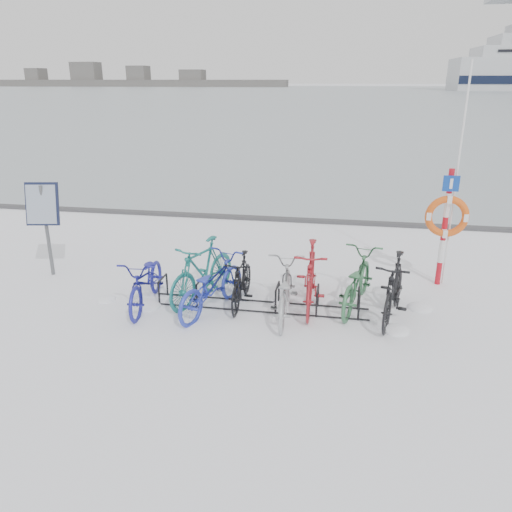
{
  "coord_description": "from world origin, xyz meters",
  "views": [
    {
      "loc": [
        1.42,
        -8.16,
        3.94
      ],
      "look_at": [
        -0.14,
        0.6,
        0.77
      ],
      "focal_mm": 35.0,
      "sensor_mm": 36.0,
      "label": 1
    }
  ],
  "objects": [
    {
      "name": "bike_1",
      "position": [
        -1.08,
        0.2,
        0.59
      ],
      "size": [
        1.2,
        2.04,
        1.18
      ],
      "primitive_type": "imported",
      "rotation": [
        0.0,
        0.0,
        -0.35
      ],
      "color": "#1A6D6A",
      "rests_on": "ground"
    },
    {
      "name": "bike_5",
      "position": [
        0.93,
        0.24,
        0.6
      ],
      "size": [
        0.61,
        2.01,
        1.2
      ],
      "primitive_type": "imported",
      "rotation": [
        0.0,
        0.0,
        0.03
      ],
      "color": "maroon",
      "rests_on": "ground"
    },
    {
      "name": "snow_drifts",
      "position": [
        0.15,
        0.09,
        0.0
      ],
      "size": [
        6.19,
        1.61,
        0.2
      ],
      "color": "white",
      "rests_on": "ground"
    },
    {
      "name": "bike_2",
      "position": [
        -0.79,
        -0.24,
        0.52
      ],
      "size": [
        1.28,
        2.08,
        1.03
      ],
      "primitive_type": "imported",
      "rotation": [
        0.0,
        0.0,
        2.81
      ],
      "color": "#2938B1",
      "rests_on": "ground"
    },
    {
      "name": "ice_sheet",
      "position": [
        0.0,
        155.0,
        0.01
      ],
      "size": [
        400.0,
        298.0,
        0.02
      ],
      "primitive_type": "cube",
      "color": "#A6B2BB",
      "rests_on": "ground"
    },
    {
      "name": "shoreline",
      "position": [
        -122.02,
        260.0,
        2.79
      ],
      "size": [
        180.0,
        12.0,
        9.5
      ],
      "color": "#4A4A4A",
      "rests_on": "ground"
    },
    {
      "name": "info_board",
      "position": [
        -4.58,
        0.81,
        1.43
      ],
      "size": [
        0.69,
        0.36,
        1.98
      ],
      "rotation": [
        0.0,
        0.0,
        0.18
      ],
      "color": "#595B5E",
      "rests_on": "ground"
    },
    {
      "name": "lifebuoy_station",
      "position": [
        3.42,
        1.66,
        1.43
      ],
      "size": [
        0.82,
        0.23,
        4.26
      ],
      "color": "#B30E1B",
      "rests_on": "ground"
    },
    {
      "name": "bike_7",
      "position": [
        2.37,
        0.01,
        0.58
      ],
      "size": [
        0.97,
        1.99,
        1.15
      ],
      "primitive_type": "imported",
      "rotation": [
        0.0,
        0.0,
        -0.23
      ],
      "color": "black",
      "rests_on": "ground"
    },
    {
      "name": "bike_rack",
      "position": [
        0.0,
        0.0,
        0.18
      ],
      "size": [
        4.0,
        0.48,
        0.46
      ],
      "color": "black",
      "rests_on": "ground"
    },
    {
      "name": "bike_6",
      "position": [
        1.75,
        0.4,
        0.52
      ],
      "size": [
        1.13,
        2.09,
        1.04
      ],
      "primitive_type": "imported",
      "rotation": [
        0.0,
        0.0,
        2.91
      ],
      "color": "#346D44",
      "rests_on": "ground"
    },
    {
      "name": "bike_3",
      "position": [
        -0.32,
        0.12,
        0.49
      ],
      "size": [
        0.47,
        1.62,
        0.97
      ],
      "primitive_type": "imported",
      "rotation": [
        0.0,
        0.0,
        -0.01
      ],
      "color": "black",
      "rests_on": "ground"
    },
    {
      "name": "bike_4",
      "position": [
        0.51,
        -0.22,
        0.49
      ],
      "size": [
        0.75,
        1.91,
        0.99
      ],
      "primitive_type": "imported",
      "rotation": [
        0.0,
        0.0,
        3.19
      ],
      "color": "#9B9EA2",
      "rests_on": "ground"
    },
    {
      "name": "ground",
      "position": [
        0.0,
        0.0,
        0.0
      ],
      "size": [
        900.0,
        900.0,
        0.0
      ],
      "primitive_type": "plane",
      "color": "white",
      "rests_on": "ground"
    },
    {
      "name": "quay_edge",
      "position": [
        0.0,
        5.9,
        0.05
      ],
      "size": [
        400.0,
        0.25,
        0.1
      ],
      "primitive_type": "cube",
      "color": "#3F3F42",
      "rests_on": "ground"
    },
    {
      "name": "bike_0",
      "position": [
        -2.01,
        -0.23,
        0.5
      ],
      "size": [
        0.85,
        1.97,
        1.01
      ],
      "primitive_type": "imported",
      "rotation": [
        0.0,
        0.0,
        0.1
      ],
      "color": "navy",
      "rests_on": "ground"
    }
  ]
}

